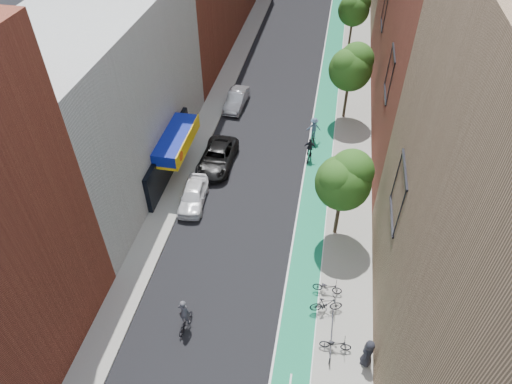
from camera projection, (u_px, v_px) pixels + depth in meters
The scene contains 19 objects.
ground at pixel (214, 360), 23.35m from camera, with size 160.00×160.00×0.00m, color black.
bike_lane at pixel (326, 104), 41.75m from camera, with size 2.00×68.00×0.01m, color #157A4D.
sidewalk_left at pixel (220, 93), 43.04m from camera, with size 2.00×68.00×0.15m, color gray.
sidewalk_right at pixel (354, 106), 41.37m from camera, with size 3.00×68.00×0.15m, color gray.
building_left_white at pixel (102, 98), 30.98m from camera, with size 8.00×20.00×12.00m, color silver.
tree_near at pixel (344, 179), 26.77m from camera, with size 3.40×3.36×6.42m.
tree_mid at pixel (351, 66), 36.81m from camera, with size 3.55×3.53×6.74m.
tree_far at pixel (355, 8), 47.27m from camera, with size 3.30×3.25×6.21m.
parked_car_white at pixel (193, 195), 31.58m from camera, with size 1.66×4.13×1.41m, color white.
parked_car_black at pixel (217, 157), 34.71m from camera, with size 2.39×5.19×1.44m, color black.
parked_car_silver at pixel (236, 100), 40.99m from camera, with size 1.49×4.27×1.41m, color gray.
cyclist_lead at pixel (185, 318), 24.28m from camera, with size 0.77×1.63×2.20m.
cyclist_lane_near at pixel (326, 186), 32.03m from camera, with size 0.84×1.73×2.01m.
cyclist_lane_mid at pixel (310, 152), 35.19m from camera, with size 0.95×1.56×1.91m.
cyclist_lane_far at pixel (314, 130), 36.94m from camera, with size 1.23×1.55×2.09m.
parked_bike_near at pixel (335, 344), 23.39m from camera, with size 0.57×1.65×0.87m, color black.
parked_bike_mid at pixel (326, 304), 25.01m from camera, with size 0.51×1.82×1.10m, color black.
parked_bike_far at pixel (327, 287), 26.00m from camera, with size 0.59×1.69×0.89m, color black.
pedestrian at pixel (368, 353), 22.51m from camera, with size 0.90×0.59×1.85m, color black.
Camera 1 is at (4.19, -10.91, 22.08)m, focal length 32.00 mm.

